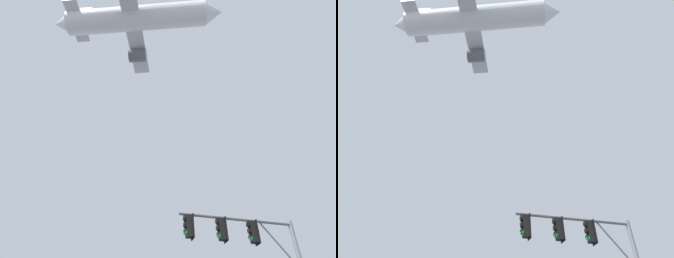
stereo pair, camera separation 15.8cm
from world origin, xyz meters
The scene contains 2 objects.
signal_pole_near centered at (4.26, 6.94, 4.76)m, with size 5.36×0.98×6.18m.
airplane centered at (-3.23, 20.99, 46.12)m, with size 28.73×22.19×7.83m.
Camera 1 is at (-0.61, -5.04, 1.13)m, focal length 30.57 mm.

